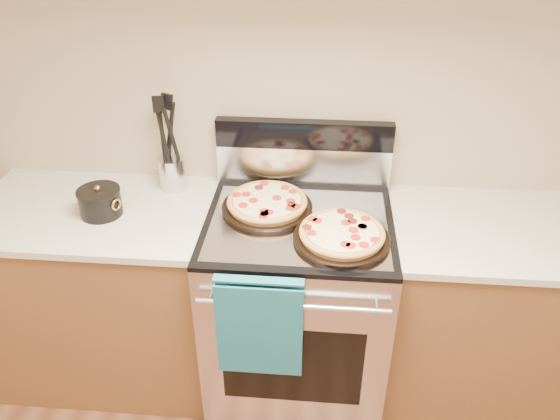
# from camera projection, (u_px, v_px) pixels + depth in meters

# --- Properties ---
(wall_back) EXTENTS (4.00, 0.00, 4.00)m
(wall_back) POSITION_uv_depth(u_px,v_px,m) (306.00, 88.00, 2.26)
(wall_back) COLOR tan
(wall_back) RESTS_ON ground
(range_body) EXTENTS (0.76, 0.68, 0.90)m
(range_body) POSITION_uv_depth(u_px,v_px,m) (297.00, 308.00, 2.45)
(range_body) COLOR #B7B7BC
(range_body) RESTS_ON ground
(oven_window) EXTENTS (0.56, 0.01, 0.40)m
(oven_window) POSITION_uv_depth(u_px,v_px,m) (292.00, 366.00, 2.16)
(oven_window) COLOR black
(oven_window) RESTS_ON range_body
(cooktop) EXTENTS (0.76, 0.68, 0.02)m
(cooktop) POSITION_uv_depth(u_px,v_px,m) (299.00, 223.00, 2.20)
(cooktop) COLOR black
(cooktop) RESTS_ON range_body
(backsplash_lower) EXTENTS (0.76, 0.06, 0.18)m
(backsplash_lower) POSITION_uv_depth(u_px,v_px,m) (303.00, 165.00, 2.41)
(backsplash_lower) COLOR silver
(backsplash_lower) RESTS_ON cooktop
(backsplash_upper) EXTENTS (0.76, 0.06, 0.12)m
(backsplash_upper) POSITION_uv_depth(u_px,v_px,m) (304.00, 134.00, 2.33)
(backsplash_upper) COLOR black
(backsplash_upper) RESTS_ON backsplash_lower
(oven_handle) EXTENTS (0.70, 0.03, 0.03)m
(oven_handle) POSITION_uv_depth(u_px,v_px,m) (292.00, 306.00, 1.94)
(oven_handle) COLOR silver
(oven_handle) RESTS_ON range_body
(dish_towel) EXTENTS (0.32, 0.05, 0.42)m
(dish_towel) POSITION_uv_depth(u_px,v_px,m) (260.00, 325.00, 2.00)
(dish_towel) COLOR #19647D
(dish_towel) RESTS_ON oven_handle
(foil_sheet) EXTENTS (0.70, 0.55, 0.01)m
(foil_sheet) POSITION_uv_depth(u_px,v_px,m) (299.00, 224.00, 2.17)
(foil_sheet) COLOR gray
(foil_sheet) RESTS_ON cooktop
(cabinet_left) EXTENTS (1.00, 0.62, 0.88)m
(cabinet_left) POSITION_uv_depth(u_px,v_px,m) (109.00, 294.00, 2.54)
(cabinet_left) COLOR brown
(cabinet_left) RESTS_ON ground
(countertop_left) EXTENTS (1.02, 0.64, 0.03)m
(countertop_left) POSITION_uv_depth(u_px,v_px,m) (91.00, 212.00, 2.30)
(countertop_left) COLOR beige
(countertop_left) RESTS_ON cabinet_left
(cabinet_right) EXTENTS (1.00, 0.62, 0.88)m
(cabinet_right) POSITION_uv_depth(u_px,v_px,m) (496.00, 317.00, 2.41)
(cabinet_right) COLOR brown
(cabinet_right) RESTS_ON ground
(countertop_right) EXTENTS (1.02, 0.64, 0.03)m
(countertop_right) POSITION_uv_depth(u_px,v_px,m) (520.00, 232.00, 2.17)
(countertop_right) COLOR beige
(countertop_right) RESTS_ON cabinet_right
(pepperoni_pizza_back) EXTENTS (0.43, 0.43, 0.05)m
(pepperoni_pizza_back) POSITION_uv_depth(u_px,v_px,m) (267.00, 204.00, 2.25)
(pepperoni_pizza_back) COLOR #A97933
(pepperoni_pizza_back) RESTS_ON foil_sheet
(pepperoni_pizza_front) EXTENTS (0.43, 0.43, 0.05)m
(pepperoni_pizza_front) POSITION_uv_depth(u_px,v_px,m) (342.00, 235.00, 2.06)
(pepperoni_pizza_front) COLOR #A97933
(pepperoni_pizza_front) RESTS_ON foil_sheet
(utensil_crock) EXTENTS (0.14, 0.14, 0.15)m
(utensil_crock) POSITION_uv_depth(u_px,v_px,m) (173.00, 173.00, 2.41)
(utensil_crock) COLOR silver
(utensil_crock) RESTS_ON countertop_left
(saucepan) EXTENTS (0.22, 0.22, 0.10)m
(saucepan) POSITION_uv_depth(u_px,v_px,m) (100.00, 203.00, 2.23)
(saucepan) COLOR black
(saucepan) RESTS_ON countertop_left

